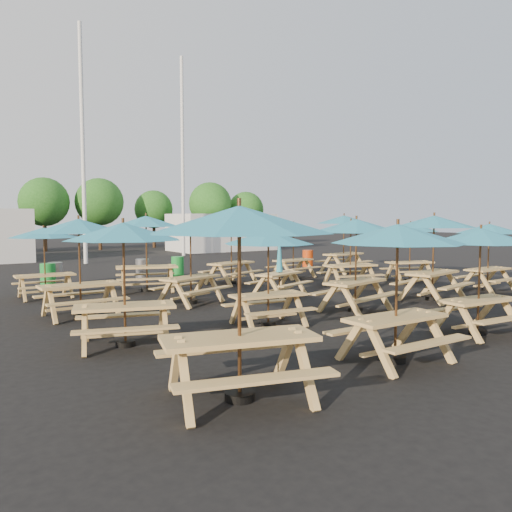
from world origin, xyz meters
TOP-DOWN VIEW (x-y plane):
  - ground at (0.00, 0.00)m, footprint 120.00×120.00m
  - picnic_unit_0 at (-5.76, -6.55)m, footprint 2.93×2.93m
  - picnic_unit_1 at (-6.04, -3.08)m, footprint 2.69×2.69m
  - picnic_unit_2 at (-5.96, 0.16)m, footprint 2.22×2.22m
  - picnic_unit_3 at (-6.06, 3.58)m, footprint 1.98×1.98m
  - picnic_unit_4 at (-2.75, -6.55)m, footprint 2.18×2.18m
  - picnic_unit_5 at (-2.86, -3.15)m, footprint 2.20×2.20m
  - picnic_unit_6 at (-2.96, 0.33)m, footprint 2.66×2.66m
  - picnic_unit_7 at (-3.09, 3.16)m, footprint 2.86×2.86m
  - picnic_unit_8 at (0.18, -6.19)m, footprint 2.19×2.19m
  - picnic_unit_9 at (-0.09, -3.05)m, footprint 2.61×2.61m
  - picnic_unit_10 at (-0.15, 0.03)m, footprint 1.99×1.86m
  - picnic_unit_11 at (0.08, 3.17)m, footprint 2.68×2.68m
  - picnic_unit_13 at (2.98, -3.06)m, footprint 2.69×2.69m
  - picnic_unit_14 at (3.02, 0.24)m, footprint 2.55×2.55m
  - picnic_unit_15 at (2.99, 3.30)m, footprint 2.33×2.33m
  - picnic_unit_17 at (5.99, -2.94)m, footprint 2.08×2.08m
  - picnic_unit_18 at (5.92, 0.08)m, footprint 2.58×2.58m
  - picnic_unit_19 at (5.96, 3.57)m, footprint 2.66×2.66m
  - waste_bin_0 at (-5.48, 6.00)m, footprint 0.50×0.50m
  - waste_bin_1 at (-5.18, 6.26)m, footprint 0.50×0.50m
  - waste_bin_2 at (-2.16, 5.91)m, footprint 0.50×0.50m
  - waste_bin_3 at (-0.56, 6.22)m, footprint 0.50×0.50m
  - waste_bin_4 at (6.31, 6.33)m, footprint 0.50×0.50m
  - mast_0 at (-2.00, 14.00)m, footprint 0.20×0.20m
  - mast_1 at (4.50, 16.00)m, footprint 0.20×0.20m
  - event_tent_1 at (9.00, 19.00)m, footprint 7.00×4.00m
  - tree_3 at (-1.75, 24.72)m, footprint 3.36×3.36m
  - tree_4 at (1.90, 24.26)m, footprint 3.41×3.41m
  - tree_5 at (6.22, 24.67)m, footprint 2.94×2.94m
  - tree_6 at (10.23, 22.90)m, footprint 3.38×3.38m
  - tree_7 at (13.63, 22.92)m, footprint 2.95×2.95m

SIDE VIEW (x-z plane):
  - ground at x=0.00m, z-range 0.00..0.00m
  - waste_bin_0 at x=-5.48m, z-range 0.00..0.80m
  - waste_bin_1 at x=-5.18m, z-range 0.00..0.80m
  - waste_bin_2 at x=-2.16m, z-range 0.00..0.80m
  - waste_bin_3 at x=-0.56m, z-range 0.00..0.80m
  - waste_bin_4 at x=6.31m, z-range 0.00..0.80m
  - picnic_unit_10 at x=-0.15m, z-range -0.19..1.89m
  - event_tent_1 at x=9.00m, z-range 0.00..2.60m
  - picnic_unit_3 at x=-6.06m, z-range 0.77..2.85m
  - picnic_unit_5 at x=-2.86m, z-range 0.77..2.86m
  - picnic_unit_15 at x=2.99m, z-range 0.79..2.95m
  - picnic_unit_8 at x=0.18m, z-range 0.80..2.96m
  - picnic_unit_18 at x=5.92m, z-range 0.80..2.96m
  - picnic_unit_17 at x=5.99m, z-range 0.80..2.97m
  - picnic_unit_6 at x=-2.96m, z-range 0.82..3.03m
  - picnic_unit_14 at x=3.02m, z-range 0.84..3.10m
  - picnic_unit_4 at x=-2.75m, z-range 0.84..3.11m
  - picnic_unit_11 at x=0.08m, z-range 0.84..3.13m
  - picnic_unit_1 at x=-6.04m, z-range 0.84..3.13m
  - picnic_unit_9 at x=-0.09m, z-range 0.86..3.20m
  - picnic_unit_2 at x=-5.96m, z-range 0.87..3.21m
  - picnic_unit_7 at x=-3.09m, z-range 0.90..3.32m
  - picnic_unit_13 at x=2.98m, z-range 0.90..3.33m
  - picnic_unit_19 at x=5.96m, z-range 0.91..3.37m
  - picnic_unit_0 at x=-5.76m, z-range 0.93..3.46m
  - tree_5 at x=6.22m, z-range 0.75..5.20m
  - tree_7 at x=13.63m, z-range 0.75..5.23m
  - tree_3 at x=-1.75m, z-range 0.86..5.95m
  - tree_6 at x=10.23m, z-range 0.86..5.99m
  - tree_4 at x=1.90m, z-range 0.87..6.04m
  - mast_0 at x=-2.00m, z-range 0.00..12.00m
  - mast_1 at x=4.50m, z-range 0.00..12.00m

